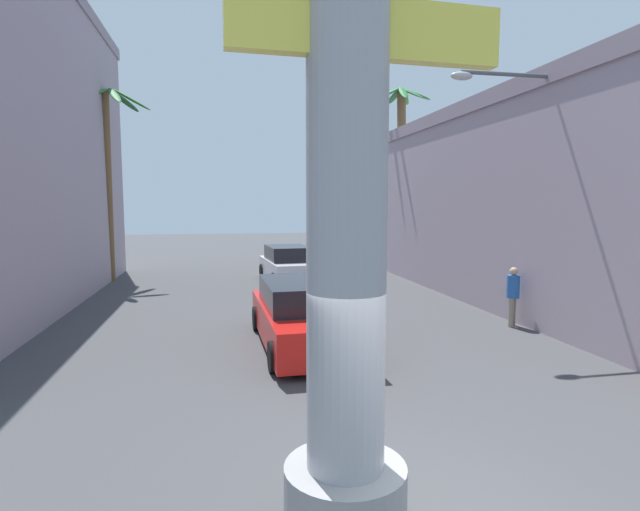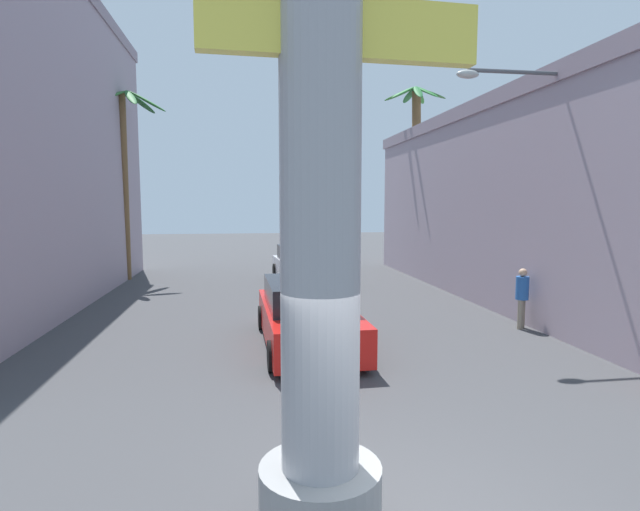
{
  "view_description": "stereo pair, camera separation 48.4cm",
  "coord_description": "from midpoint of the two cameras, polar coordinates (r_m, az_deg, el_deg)",
  "views": [
    {
      "loc": [
        -2.01,
        -4.41,
        3.36
      ],
      "look_at": [
        0.0,
        5.62,
        2.3
      ],
      "focal_mm": 28.0,
      "sensor_mm": 36.0,
      "label": 1
    },
    {
      "loc": [
        -1.54,
        -4.49,
        3.36
      ],
      "look_at": [
        0.0,
        5.62,
        2.3
      ],
      "focal_mm": 28.0,
      "sensor_mm": 36.0,
      "label": 2
    }
  ],
  "objects": [
    {
      "name": "ground_plane",
      "position": [
        14.94,
        -1.61,
        -7.09
      ],
      "size": [
        87.04,
        87.04,
        0.0
      ],
      "primitive_type": "plane",
      "color": "#424244"
    },
    {
      "name": "palm_tree_far_right",
      "position": [
        25.23,
        11.49,
        10.32
      ],
      "size": [
        2.94,
        3.0,
        9.02
      ],
      "color": "brown",
      "rests_on": "ground"
    },
    {
      "name": "palm_tree_far_left",
      "position": [
        23.48,
        -20.82,
        10.5
      ],
      "size": [
        3.47,
        3.23,
        8.26
      ],
      "color": "brown",
      "rests_on": "ground"
    },
    {
      "name": "building_right",
      "position": [
        20.29,
        26.13,
        5.52
      ],
      "size": [
        7.36,
        20.61,
        6.85
      ],
      "color": "#9E8C99",
      "rests_on": "ground"
    },
    {
      "name": "car_lead",
      "position": [
        11.89,
        -0.31,
        -6.82
      ],
      "size": [
        2.22,
        4.98,
        1.56
      ],
      "color": "black",
      "rests_on": "ground"
    },
    {
      "name": "car_far",
      "position": [
        21.57,
        -1.66,
        -1.09
      ],
      "size": [
        2.2,
        4.45,
        1.56
      ],
      "color": "black",
      "rests_on": "ground"
    },
    {
      "name": "pedestrian_mid_right",
      "position": [
        14.6,
        22.98,
        -4.05
      ],
      "size": [
        0.48,
        0.48,
        1.64
      ],
      "color": "gray",
      "rests_on": "ground"
    },
    {
      "name": "street_lamp",
      "position": [
        13.82,
        24.9,
        8.52
      ],
      "size": [
        2.86,
        0.28,
        6.69
      ],
      "color": "#59595E",
      "rests_on": "ground"
    },
    {
      "name": "neon_sign_pole",
      "position": [
        4.94,
        3.06,
        18.26
      ],
      "size": [
        3.01,
        1.26,
        9.85
      ],
      "color": "#9E9EA3",
      "rests_on": "ground"
    }
  ]
}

